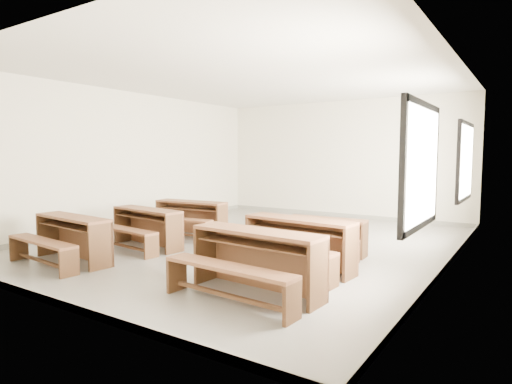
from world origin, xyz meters
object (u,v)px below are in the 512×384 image
Objects in this scene: desk_set_3 at (254,257)px; desk_set_4 at (297,240)px; desk_set_0 at (70,236)px; desk_set_5 at (325,233)px; desk_set_1 at (145,225)px; desk_set_2 at (190,215)px.

desk_set_4 is (-0.07, 1.27, -0.01)m from desk_set_3.
desk_set_0 is 3.64m from desk_set_4.
desk_set_0 reaches higher than desk_set_5.
desk_set_5 is (-0.16, 2.46, -0.10)m from desk_set_3.
desk_set_3 reaches higher than desk_set_4.
desk_set_0 is 0.95× the size of desk_set_4.
desk_set_1 is 1.40m from desk_set_2.
desk_set_5 is (3.02, 1.34, -0.06)m from desk_set_1.
desk_set_1 is 3.31m from desk_set_5.
desk_set_4 is (3.26, -1.25, 0.03)m from desk_set_2.
desk_set_5 is at bearing 97.37° from desk_set_3.
desk_set_4 reaches higher than desk_set_0.
desk_set_0 is 2.81m from desk_set_2.
desk_set_2 is 3.49m from desk_set_4.
desk_set_2 is (0.02, 2.81, -0.00)m from desk_set_0.
desk_set_1 is 3.11m from desk_set_4.
desk_set_3 is at bearing -89.78° from desk_set_5.
desk_set_5 is (-0.08, 1.20, -0.09)m from desk_set_4.
desk_set_4 reaches higher than desk_set_5.
desk_set_0 is 0.94× the size of desk_set_3.
desk_set_0 is 1.01× the size of desk_set_2.
desk_set_3 is (3.35, 0.30, 0.03)m from desk_set_0.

